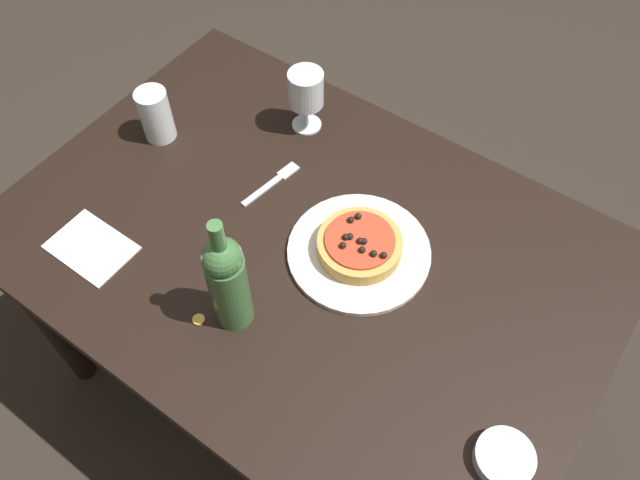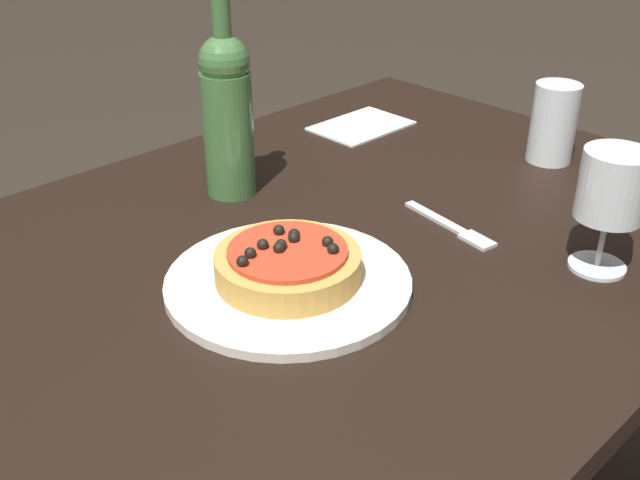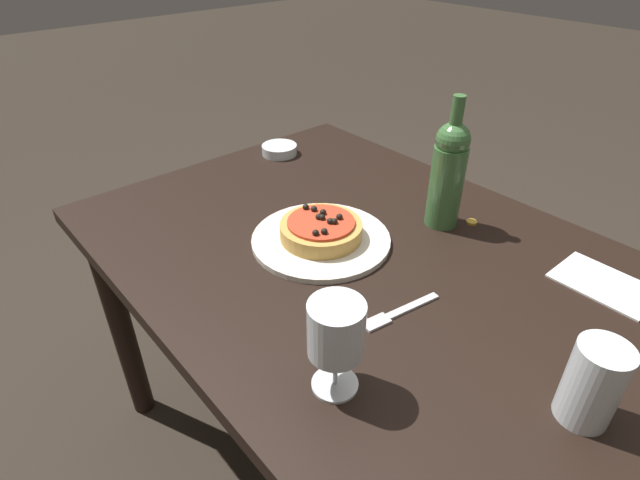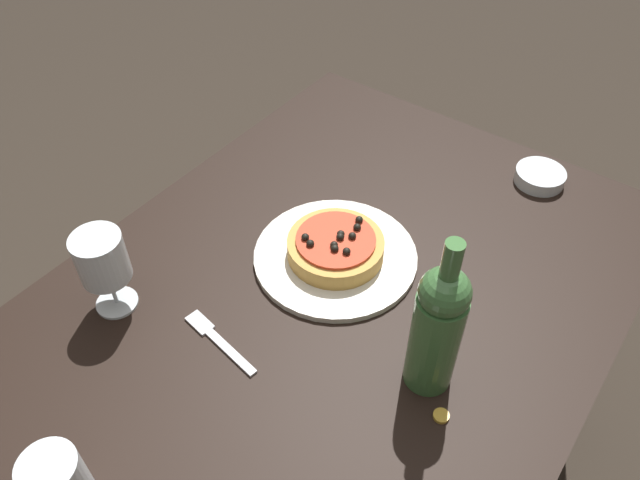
# 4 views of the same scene
# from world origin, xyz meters

# --- Properties ---
(dining_table) EXTENTS (1.25, 0.87, 0.71)m
(dining_table) POSITION_xyz_m (0.00, 0.00, 0.62)
(dining_table) COLOR black
(dining_table) RESTS_ON ground_plane
(dinner_plate) EXTENTS (0.29, 0.29, 0.01)m
(dinner_plate) POSITION_xyz_m (-0.10, -0.04, 0.71)
(dinner_plate) COLOR silver
(dinner_plate) RESTS_ON dining_table
(pizza) EXTENTS (0.17, 0.17, 0.05)m
(pizza) POSITION_xyz_m (-0.10, -0.04, 0.74)
(pizza) COLOR gold
(pizza) RESTS_ON dinner_plate
(wine_glass) EXTENTS (0.08, 0.08, 0.16)m
(wine_glass) POSITION_xyz_m (0.20, -0.28, 0.82)
(wine_glass) COLOR silver
(wine_glass) RESTS_ON dining_table
(wine_bottle) EXTENTS (0.07, 0.07, 0.29)m
(wine_bottle) POSITION_xyz_m (0.01, 0.21, 0.83)
(wine_bottle) COLOR #3D6B38
(wine_bottle) RESTS_ON dining_table
(water_cup) EXTENTS (0.07, 0.07, 0.13)m
(water_cup) POSITION_xyz_m (0.46, -0.06, 0.77)
(water_cup) COLOR silver
(water_cup) RESTS_ON dining_table
(fork) EXTENTS (0.05, 0.16, 0.00)m
(fork) POSITION_xyz_m (0.16, -0.09, 0.71)
(fork) COLOR silver
(fork) RESTS_ON dining_table
(paper_napkin) EXTENTS (0.17, 0.12, 0.00)m
(paper_napkin) POSITION_xyz_m (0.36, 0.26, 0.71)
(paper_napkin) COLOR white
(paper_napkin) RESTS_ON dining_table
(bottle_cap) EXTENTS (0.02, 0.02, 0.01)m
(bottle_cap) POSITION_xyz_m (0.06, 0.26, 0.71)
(bottle_cap) COLOR gold
(bottle_cap) RESTS_ON dining_table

